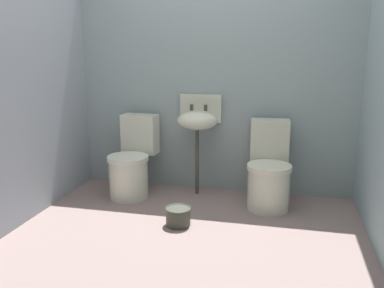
{
  "coord_description": "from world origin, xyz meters",
  "views": [
    {
      "loc": [
        0.71,
        -2.73,
        1.44
      ],
      "look_at": [
        0.0,
        0.32,
        0.7
      ],
      "focal_mm": 38.04,
      "sensor_mm": 36.0,
      "label": 1
    }
  ],
  "objects_px": {
    "sink": "(198,120)",
    "bucket": "(178,216)",
    "toilet_left": "(132,163)",
    "toilet_right": "(269,173)"
  },
  "relations": [
    {
      "from": "sink",
      "to": "bucket",
      "type": "relative_size",
      "value": 4.51
    },
    {
      "from": "sink",
      "to": "toilet_left",
      "type": "bearing_deg",
      "value": -163.3
    },
    {
      "from": "toilet_left",
      "to": "sink",
      "type": "height_order",
      "value": "sink"
    },
    {
      "from": "toilet_right",
      "to": "sink",
      "type": "height_order",
      "value": "sink"
    },
    {
      "from": "sink",
      "to": "bucket",
      "type": "distance_m",
      "value": 1.05
    },
    {
      "from": "toilet_right",
      "to": "bucket",
      "type": "height_order",
      "value": "toilet_right"
    },
    {
      "from": "toilet_right",
      "to": "bucket",
      "type": "bearing_deg",
      "value": 37.8
    },
    {
      "from": "toilet_right",
      "to": "bucket",
      "type": "distance_m",
      "value": 0.96
    },
    {
      "from": "toilet_left",
      "to": "toilet_right",
      "type": "height_order",
      "value": "same"
    },
    {
      "from": "toilet_left",
      "to": "bucket",
      "type": "relative_size",
      "value": 3.55
    }
  ]
}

